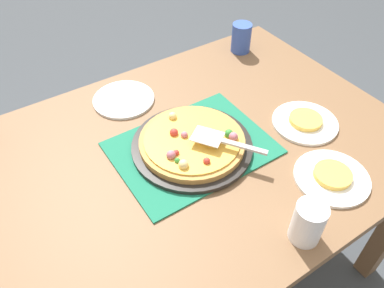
{
  "coord_description": "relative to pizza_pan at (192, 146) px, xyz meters",
  "views": [
    {
      "loc": [
        -0.47,
        -0.71,
        1.61
      ],
      "look_at": [
        0.0,
        0.0,
        0.77
      ],
      "focal_mm": 35.99,
      "sensor_mm": 36.0,
      "label": 1
    }
  ],
  "objects": [
    {
      "name": "pizza",
      "position": [
        -0.0,
        -0.0,
        0.02
      ],
      "size": [
        0.33,
        0.33,
        0.05
      ],
      "color": "#B78442",
      "rests_on": "pizza_pan"
    },
    {
      "name": "plate_side",
      "position": [
        -0.07,
        0.34,
        -0.01
      ],
      "size": [
        0.22,
        0.22,
        0.01
      ],
      "primitive_type": "cylinder",
      "color": "white",
      "rests_on": "dining_table"
    },
    {
      "name": "cup_far",
      "position": [
        0.06,
        -0.42,
        0.05
      ],
      "size": [
        0.08,
        0.08,
        0.12
      ],
      "primitive_type": "cylinder",
      "color": "white",
      "rests_on": "dining_table"
    },
    {
      "name": "placemat",
      "position": [
        0.0,
        0.0,
        -0.01
      ],
      "size": [
        0.48,
        0.36,
        0.01
      ],
      "primitive_type": "cube",
      "color": "#196B4C",
      "rests_on": "dining_table"
    },
    {
      "name": "pizza_server",
      "position": [
        0.06,
        -0.08,
        0.06
      ],
      "size": [
        0.17,
        0.21,
        0.01
      ],
      "color": "silver",
      "rests_on": "pizza"
    },
    {
      "name": "served_slice_left",
      "position": [
        0.27,
        -0.33,
        0.01
      ],
      "size": [
        0.11,
        0.11,
        0.02
      ],
      "primitive_type": "cylinder",
      "color": "#EAB747",
      "rests_on": "plate_near_left"
    },
    {
      "name": "dining_table",
      "position": [
        0.0,
        0.0,
        -0.12
      ],
      "size": [
        1.4,
        1.0,
        0.75
      ],
      "color": "brown",
      "rests_on": "ground_plane"
    },
    {
      "name": "cup_near",
      "position": [
        0.49,
        0.38,
        0.05
      ],
      "size": [
        0.08,
        0.08,
        0.12
      ],
      "primitive_type": "cylinder",
      "color": "#3351AD",
      "rests_on": "dining_table"
    },
    {
      "name": "served_slice_right",
      "position": [
        0.38,
        -0.11,
        0.01
      ],
      "size": [
        0.11,
        0.11,
        0.02
      ],
      "primitive_type": "cylinder",
      "color": "#EAB747",
      "rests_on": "plate_far_right"
    },
    {
      "name": "plate_far_right",
      "position": [
        0.38,
        -0.11,
        -0.01
      ],
      "size": [
        0.22,
        0.22,
        0.01
      ],
      "primitive_type": "cylinder",
      "color": "white",
      "rests_on": "dining_table"
    },
    {
      "name": "plate_near_left",
      "position": [
        0.27,
        -0.33,
        -0.01
      ],
      "size": [
        0.22,
        0.22,
        0.01
      ],
      "primitive_type": "cylinder",
      "color": "white",
      "rests_on": "dining_table"
    },
    {
      "name": "ground_plane",
      "position": [
        0.0,
        0.0,
        -0.76
      ],
      "size": [
        8.0,
        8.0,
        0.0
      ],
      "primitive_type": "plane",
      "color": "#3D4247"
    },
    {
      "name": "pizza_pan",
      "position": [
        0.0,
        0.0,
        0.0
      ],
      "size": [
        0.38,
        0.38,
        0.01
      ],
      "primitive_type": "cylinder",
      "color": "black",
      "rests_on": "placemat"
    }
  ]
}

